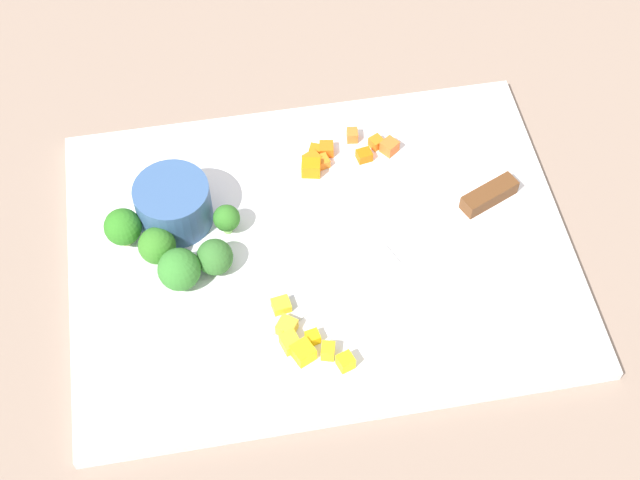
{
  "coord_description": "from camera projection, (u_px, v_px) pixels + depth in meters",
  "views": [
    {
      "loc": [
        0.09,
        0.5,
        0.76
      ],
      "look_at": [
        0.0,
        0.0,
        0.02
      ],
      "focal_mm": 51.69,
      "sensor_mm": 36.0,
      "label": 1
    }
  ],
  "objects": [
    {
      "name": "carrot_dice_0",
      "position": [
        389.0,
        147.0,
        0.96
      ],
      "size": [
        0.02,
        0.02,
        0.01
      ],
      "primitive_type": "cube",
      "rotation": [
        0.0,
        0.0,
        0.64
      ],
      "color": "orange",
      "rests_on": "cutting_board"
    },
    {
      "name": "pepper_dice_6",
      "position": [
        303.0,
        352.0,
        0.82
      ],
      "size": [
        0.02,
        0.02,
        0.02
      ],
      "primitive_type": "cube",
      "rotation": [
        0.0,
        0.0,
        0.43
      ],
      "color": "yellow",
      "rests_on": "cutting_board"
    },
    {
      "name": "carrot_dice_1",
      "position": [
        322.0,
        162.0,
        0.95
      ],
      "size": [
        0.02,
        0.02,
        0.01
      ],
      "primitive_type": "cube",
      "rotation": [
        0.0,
        0.0,
        1.78
      ],
      "color": "orange",
      "rests_on": "cutting_board"
    },
    {
      "name": "cutting_board",
      "position": [
        320.0,
        249.0,
        0.9
      ],
      "size": [
        0.49,
        0.37,
        0.01
      ],
      "primitive_type": "cube",
      "color": "white",
      "rests_on": "ground_plane"
    },
    {
      "name": "broccoli_floret_2",
      "position": [
        227.0,
        219.0,
        0.89
      ],
      "size": [
        0.03,
        0.03,
        0.03
      ],
      "color": "#84BD5E",
      "rests_on": "cutting_board"
    },
    {
      "name": "pepper_dice_4",
      "position": [
        290.0,
        343.0,
        0.83
      ],
      "size": [
        0.02,
        0.02,
        0.01
      ],
      "primitive_type": "cube",
      "rotation": [
        0.0,
        0.0,
        0.3
      ],
      "color": "yellow",
      "rests_on": "cutting_board"
    },
    {
      "name": "carrot_dice_7",
      "position": [
        364.0,
        155.0,
        0.96
      ],
      "size": [
        0.02,
        0.02,
        0.01
      ],
      "primitive_type": "cube",
      "rotation": [
        0.0,
        0.0,
        0.17
      ],
      "color": "orange",
      "rests_on": "cutting_board"
    },
    {
      "name": "carrot_dice_4",
      "position": [
        311.0,
        168.0,
        0.94
      ],
      "size": [
        0.02,
        0.02,
        0.02
      ],
      "primitive_type": "cube",
      "rotation": [
        0.0,
        0.0,
        2.92
      ],
      "color": "orange",
      "rests_on": "cutting_board"
    },
    {
      "name": "carrot_dice_2",
      "position": [
        376.0,
        142.0,
        0.97
      ],
      "size": [
        0.02,
        0.02,
        0.01
      ],
      "primitive_type": "cube",
      "rotation": [
        0.0,
        0.0,
        2.02
      ],
      "color": "orange",
      "rests_on": "cutting_board"
    },
    {
      "name": "carrot_dice_6",
      "position": [
        312.0,
        160.0,
        0.95
      ],
      "size": [
        0.02,
        0.02,
        0.01
      ],
      "primitive_type": "cube",
      "rotation": [
        0.0,
        0.0,
        0.47
      ],
      "color": "orange",
      "rests_on": "cutting_board"
    },
    {
      "name": "prep_bowl",
      "position": [
        173.0,
        204.0,
        0.9
      ],
      "size": [
        0.07,
        0.07,
        0.05
      ],
      "primitive_type": "cylinder",
      "color": "#37598C",
      "rests_on": "cutting_board"
    },
    {
      "name": "pepper_dice_5",
      "position": [
        281.0,
        306.0,
        0.85
      ],
      "size": [
        0.02,
        0.02,
        0.01
      ],
      "primitive_type": "cube",
      "rotation": [
        0.0,
        0.0,
        0.15
      ],
      "color": "yellow",
      "rests_on": "cutting_board"
    },
    {
      "name": "carrot_dice_3",
      "position": [
        326.0,
        149.0,
        0.96
      ],
      "size": [
        0.02,
        0.02,
        0.01
      ],
      "primitive_type": "cube",
      "rotation": [
        0.0,
        0.0,
        1.42
      ],
      "color": "orange",
      "rests_on": "cutting_board"
    },
    {
      "name": "ground_plane",
      "position": [
        320.0,
        253.0,
        0.91
      ],
      "size": [
        4.0,
        4.0,
        0.0
      ],
      "primitive_type": "plane",
      "color": "gray"
    },
    {
      "name": "broccoli_floret_3",
      "position": [
        215.0,
        257.0,
        0.87
      ],
      "size": [
        0.04,
        0.04,
        0.04
      ],
      "color": "#95BF67",
      "rests_on": "cutting_board"
    },
    {
      "name": "pepper_dice_0",
      "position": [
        287.0,
        327.0,
        0.84
      ],
      "size": [
        0.02,
        0.02,
        0.01
      ],
      "primitive_type": "cube",
      "rotation": [
        0.0,
        0.0,
        0.95
      ],
      "color": "yellow",
      "rests_on": "cutting_board"
    },
    {
      "name": "carrot_dice_8",
      "position": [
        352.0,
        135.0,
        0.97
      ],
      "size": [
        0.01,
        0.01,
        0.01
      ],
      "primitive_type": "cube",
      "rotation": [
        0.0,
        0.0,
        3.02
      ],
      "color": "orange",
      "rests_on": "cutting_board"
    },
    {
      "name": "broccoli_floret_4",
      "position": [
        123.0,
        227.0,
        0.88
      ],
      "size": [
        0.04,
        0.04,
        0.04
      ],
      "color": "#95B05C",
      "rests_on": "cutting_board"
    },
    {
      "name": "pepper_dice_3",
      "position": [
        342.0,
        362.0,
        0.82
      ],
      "size": [
        0.02,
        0.02,
        0.01
      ],
      "primitive_type": "cube",
      "rotation": [
        0.0,
        0.0,
        1.9
      ],
      "color": "yellow",
      "rests_on": "cutting_board"
    },
    {
      "name": "carrot_dice_5",
      "position": [
        316.0,
        150.0,
        0.96
      ],
      "size": [
        0.02,
        0.01,
        0.01
      ],
      "primitive_type": "cube",
      "rotation": [
        0.0,
        0.0,
        2.74
      ],
      "color": "orange",
      "rests_on": "cutting_board"
    },
    {
      "name": "broccoli_floret_0",
      "position": [
        157.0,
        246.0,
        0.88
      ],
      "size": [
        0.04,
        0.04,
        0.04
      ],
      "color": "#84BB6B",
      "rests_on": "cutting_board"
    },
    {
      "name": "broccoli_floret_1",
      "position": [
        179.0,
        270.0,
        0.86
      ],
      "size": [
        0.04,
        0.04,
        0.04
      ],
      "color": "#8ABA6B",
      "rests_on": "cutting_board"
    },
    {
      "name": "pepper_dice_2",
      "position": [
        313.0,
        337.0,
        0.83
      ],
      "size": [
        0.01,
        0.01,
        0.01
      ],
      "primitive_type": "cube",
      "rotation": [
        0.0,
        0.0,
        0.2
      ],
      "color": "yellow",
      "rests_on": "cutting_board"
    },
    {
      "name": "chef_knife",
      "position": [
        421.0,
        235.0,
        0.9
      ],
      "size": [
        0.31,
        0.15,
        0.02
      ],
      "rotation": [
        0.0,
        0.0,
        0.41
      ],
      "color": "silver",
      "rests_on": "cutting_board"
    },
    {
      "name": "pepper_dice_1",
      "position": [
        328.0,
        351.0,
        0.83
      ],
      "size": [
        0.02,
        0.02,
        0.01
      ],
      "primitive_type": "cube",
      "rotation": [
        0.0,
        0.0,
        1.29
      ],
      "color": "yellow",
      "rests_on": "cutting_board"
    }
  ]
}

